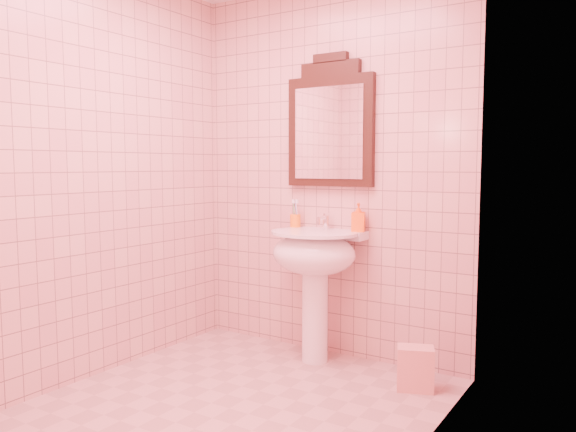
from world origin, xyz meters
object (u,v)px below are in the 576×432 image
Objects in this scene: toothbrush_cup at (295,220)px; soap_dispenser at (358,217)px; pedestal_sink at (315,262)px; mirror at (330,125)px; towel at (415,368)px.

soap_dispenser reaches higher than toothbrush_cup.
pedestal_sink is 0.99× the size of mirror.
pedestal_sink is 4.66× the size of soap_dispenser.
pedestal_sink is at bearing -90.00° from mirror.
mirror is 4.72× the size of soap_dispenser.
mirror is 0.69m from toothbrush_cup.
toothbrush_cup is at bearing 165.76° from towel.
soap_dispenser reaches higher than towel.
pedestal_sink is 0.91m from towel.
soap_dispenser is at bearing 152.65° from towel.
mirror reaches higher than toothbrush_cup.
mirror reaches higher than pedestal_sink.
toothbrush_cup reaches higher than towel.
towel is (0.73, -0.30, -1.43)m from mirror.
toothbrush_cup is 0.90× the size of soap_dispenser.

